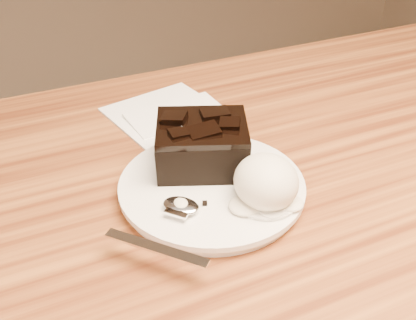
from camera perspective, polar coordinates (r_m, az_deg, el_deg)
name	(u,v)px	position (r m, az deg, el deg)	size (l,w,h in m)	color
plate	(212,188)	(0.54, 0.44, -3.30)	(0.20, 0.20, 0.02)	white
brownie	(202,147)	(0.56, -0.69, 1.55)	(0.10, 0.09, 0.05)	black
ice_cream_scoop	(266,182)	(0.50, 6.72, -2.49)	(0.07, 0.07, 0.05)	white
melt_puddle	(265,199)	(0.52, 6.56, -4.44)	(0.07, 0.07, 0.00)	white
spoon	(181,207)	(0.50, -3.13, -5.44)	(0.03, 0.15, 0.01)	silver
napkin	(168,113)	(0.70, -4.68, 5.37)	(0.14, 0.14, 0.01)	white
crumb_a	(245,196)	(0.52, 4.26, -4.19)	(0.01, 0.01, 0.00)	black
crumb_b	(241,199)	(0.51, 3.81, -4.57)	(0.01, 0.01, 0.00)	black
crumb_c	(274,188)	(0.53, 7.62, -3.28)	(0.01, 0.00, 0.00)	black
crumb_d	(205,203)	(0.51, -0.37, -5.03)	(0.01, 0.01, 0.00)	black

